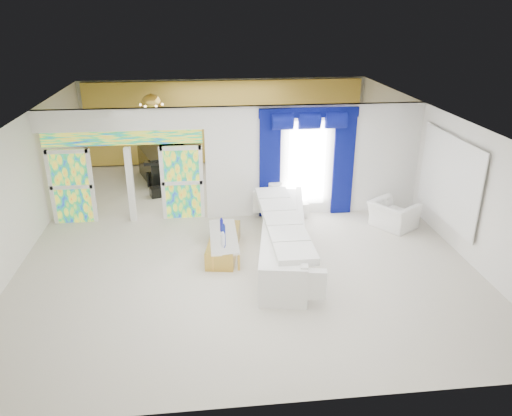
{
  "coord_description": "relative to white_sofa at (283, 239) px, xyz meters",
  "views": [
    {
      "loc": [
        -0.84,
        -11.44,
        5.37
      ],
      "look_at": [
        0.3,
        -1.2,
        1.1
      ],
      "focal_mm": 34.48,
      "sensor_mm": 36.0,
      "label": 1
    }
  ],
  "objects": [
    {
      "name": "table_lamp",
      "position": [
        0.13,
        2.18,
        0.27
      ],
      "size": [
        0.36,
        0.36,
        0.58
      ],
      "primitive_type": "cylinder",
      "color": "silver",
      "rests_on": "console_table"
    },
    {
      "name": "blue_drape_right",
      "position": [
        2.0,
        2.34,
        0.98
      ],
      "size": [
        0.55,
        0.1,
        2.8
      ],
      "primitive_type": "cube",
      "color": "#030340",
      "rests_on": "ground"
    },
    {
      "name": "blue_drape_left",
      "position": [
        0.0,
        2.34,
        0.98
      ],
      "size": [
        0.55,
        0.1,
        2.8
      ],
      "primitive_type": "cube",
      "color": "#030340",
      "rests_on": "ground"
    },
    {
      "name": "piano_bench",
      "position": [
        -2.95,
        4.22,
        -0.27
      ],
      "size": [
        0.93,
        0.59,
        0.29
      ],
      "primitive_type": "cube",
      "rotation": [
        0.0,
        0.0,
        0.32
      ],
      "color": "black",
      "rests_on": "ground"
    },
    {
      "name": "dividing_header",
      "position": [
        -3.75,
        2.47,
        2.31
      ],
      "size": [
        4.3,
        0.18,
        0.55
      ],
      "primitive_type": "cube",
      "color": "white",
      "rests_on": "dividing_wall"
    },
    {
      "name": "stained_panel_left",
      "position": [
        -5.17,
        2.47,
        0.58
      ],
      "size": [
        0.95,
        0.04,
        2.0
      ],
      "primitive_type": "cube",
      "color": "#994C3F",
      "rests_on": "ground"
    },
    {
      "name": "console_table",
      "position": [
        0.43,
        2.18,
        -0.22
      ],
      "size": [
        1.21,
        0.47,
        0.4
      ],
      "primitive_type": "cube",
      "rotation": [
        0.0,
        0.0,
        0.08
      ],
      "color": "white",
      "rests_on": "ground"
    },
    {
      "name": "dividing_wall",
      "position": [
        1.25,
        2.47,
        1.08
      ],
      "size": [
        5.7,
        0.18,
        3.0
      ],
      "primitive_type": "cube",
      "color": "white",
      "rests_on": "ground"
    },
    {
      "name": "gold_curtains",
      "position": [
        -0.9,
        7.37,
        1.08
      ],
      "size": [
        9.7,
        0.12,
        2.9
      ],
      "primitive_type": "cube",
      "color": "gold",
      "rests_on": "ground"
    },
    {
      "name": "decanters",
      "position": [
        -1.36,
        0.35,
        0.1
      ],
      "size": [
        0.12,
        0.88,
        0.28
      ],
      "color": "navy",
      "rests_on": "coffee_table"
    },
    {
      "name": "stained_panel_right",
      "position": [
        -2.32,
        2.47,
        0.58
      ],
      "size": [
        0.95,
        0.04,
        2.0
      ],
      "primitive_type": "cube",
      "color": "#994C3F",
      "rests_on": "ground"
    },
    {
      "name": "window_pane",
      "position": [
        1.0,
        2.37,
        1.03
      ],
      "size": [
        1.0,
        0.02,
        2.3
      ],
      "primitive_type": "cube",
      "color": "white",
      "rests_on": "dividing_wall"
    },
    {
      "name": "armchair",
      "position": [
        3.08,
        1.23,
        -0.07
      ],
      "size": [
        1.36,
        1.4,
        0.69
      ],
      "primitive_type": "imported",
      "rotation": [
        0.0,
        0.0,
        2.16
      ],
      "color": "white",
      "rests_on": "ground"
    },
    {
      "name": "white_sofa",
      "position": [
        0.0,
        0.0,
        0.0
      ],
      "size": [
        1.65,
        4.48,
        0.84
      ],
      "primitive_type": "cube",
      "rotation": [
        0.0,
        0.0,
        -0.17
      ],
      "color": "white",
      "rests_on": "ground"
    },
    {
      "name": "stained_transom",
      "position": [
        -3.75,
        2.47,
        1.83
      ],
      "size": [
        4.0,
        0.05,
        0.35
      ],
      "primitive_type": "cube",
      "color": "#994C3F",
      "rests_on": "dividing_header"
    },
    {
      "name": "grand_piano",
      "position": [
        -2.95,
        5.82,
        0.07
      ],
      "size": [
        2.0,
        2.3,
        0.98
      ],
      "primitive_type": "cube",
      "rotation": [
        0.0,
        0.0,
        0.32
      ],
      "color": "black",
      "rests_on": "ground"
    },
    {
      "name": "tv_console",
      "position": [
        -5.35,
        3.78,
        -0.05
      ],
      "size": [
        0.5,
        0.46,
        0.73
      ],
      "primitive_type": "cube",
      "rotation": [
        0.0,
        0.0,
        0.0
      ],
      "color": "tan",
      "rests_on": "ground"
    },
    {
      "name": "chandelier",
      "position": [
        -3.2,
        4.87,
        2.23
      ],
      "size": [
        0.6,
        0.6,
        0.6
      ],
      "primitive_type": "sphere",
      "color": "gold",
      "rests_on": "ceiling"
    },
    {
      "name": "blue_pelmet",
      "position": [
        1.0,
        2.34,
        2.4
      ],
      "size": [
        2.6,
        0.12,
        0.25
      ],
      "primitive_type": "cube",
      "color": "#030340",
      "rests_on": "dividing_wall"
    },
    {
      "name": "coffee_table",
      "position": [
        -1.35,
        0.3,
        -0.21
      ],
      "size": [
        0.92,
        1.94,
        0.41
      ],
      "primitive_type": "cube",
      "rotation": [
        0.0,
        0.0,
        -0.17
      ],
      "color": "#B68F38",
      "rests_on": "ground"
    },
    {
      "name": "wall_mirror",
      "position": [
        4.04,
        0.47,
        1.13
      ],
      "size": [
        0.04,
        2.7,
        1.9
      ],
      "primitive_type": "cube",
      "color": "white",
      "rests_on": "ground"
    },
    {
      "name": "floor",
      "position": [
        -0.9,
        1.47,
        -0.42
      ],
      "size": [
        12.0,
        12.0,
        0.0
      ],
      "primitive_type": "plane",
      "color": "#B7AF9E",
      "rests_on": "ground"
    }
  ]
}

